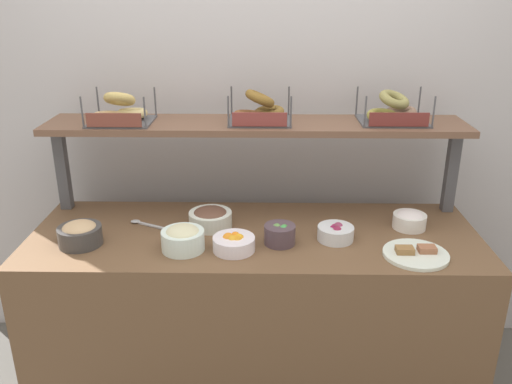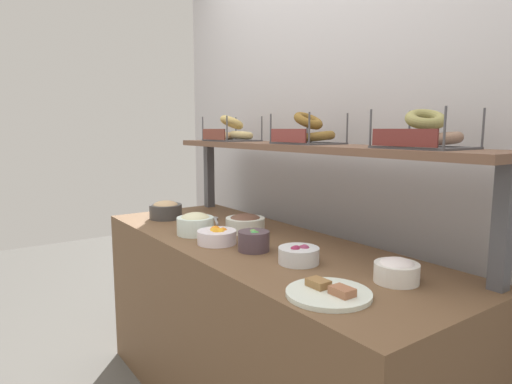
# 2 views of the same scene
# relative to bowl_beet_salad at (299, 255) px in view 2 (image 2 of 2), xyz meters

# --- Properties ---
(back_wall) EXTENTS (3.15, 0.06, 2.40)m
(back_wall) POSITION_rel_bowl_beet_salad_xyz_m (-0.34, 0.61, 0.32)
(back_wall) COLOR #BBB8BB
(back_wall) RESTS_ON ground_plane
(deli_counter) EXTENTS (1.95, 0.70, 0.85)m
(deli_counter) POSITION_rel_bowl_beet_salad_xyz_m (-0.34, 0.06, -0.46)
(deli_counter) COLOR brown
(deli_counter) RESTS_ON ground_plane
(shelf_riser_left) EXTENTS (0.05, 0.05, 0.40)m
(shelf_riser_left) POSITION_rel_bowl_beet_salad_xyz_m (-1.26, 0.33, 0.17)
(shelf_riser_left) COLOR #4C4C51
(shelf_riser_left) RESTS_ON deli_counter
(shelf_riser_right) EXTENTS (0.05, 0.05, 0.40)m
(shelf_riser_right) POSITION_rel_bowl_beet_salad_xyz_m (0.57, 0.33, 0.17)
(shelf_riser_right) COLOR #4C4C51
(shelf_riser_right) RESTS_ON deli_counter
(upper_shelf) EXTENTS (1.91, 0.32, 0.03)m
(upper_shelf) POSITION_rel_bowl_beet_salad_xyz_m (-0.34, 0.33, 0.38)
(upper_shelf) COLOR brown
(upper_shelf) RESTS_ON shelf_riser_left
(bowl_beet_salad) EXTENTS (0.15, 0.15, 0.07)m
(bowl_beet_salad) POSITION_rel_bowl_beet_salad_xyz_m (0.00, 0.00, 0.00)
(bowl_beet_salad) COLOR silver
(bowl_beet_salad) RESTS_ON deli_counter
(bowl_scallion_spread) EXTENTS (0.18, 0.18, 0.11)m
(bowl_scallion_spread) POSITION_rel_bowl_beet_salad_xyz_m (-0.63, -0.10, 0.02)
(bowl_scallion_spread) COLOR white
(bowl_scallion_spread) RESTS_ON deli_counter
(bowl_veggie_mix) EXTENTS (0.13, 0.13, 0.09)m
(bowl_veggie_mix) POSITION_rel_bowl_beet_salad_xyz_m (-0.24, -0.04, 0.01)
(bowl_veggie_mix) COLOR #503E47
(bowl_veggie_mix) RESTS_ON deli_counter
(bowl_chocolate_spread) EXTENTS (0.19, 0.19, 0.09)m
(bowl_chocolate_spread) POSITION_rel_bowl_beet_salad_xyz_m (-0.54, 0.12, 0.01)
(bowl_chocolate_spread) COLOR white
(bowl_chocolate_spread) RESTS_ON deli_counter
(bowl_fruit_salad) EXTENTS (0.17, 0.17, 0.07)m
(bowl_fruit_salad) POSITION_rel_bowl_beet_salad_xyz_m (-0.43, -0.11, 0.00)
(bowl_fruit_salad) COLOR white
(bowl_fruit_salad) RESTS_ON deli_counter
(bowl_hummus) EXTENTS (0.18, 0.18, 0.10)m
(bowl_hummus) POSITION_rel_bowl_beet_salad_xyz_m (-1.07, -0.06, 0.02)
(bowl_hummus) COLOR #3F3D3C
(bowl_hummus) RESTS_ON deli_counter
(bowl_cream_cheese) EXTENTS (0.15, 0.15, 0.08)m
(bowl_cream_cheese) POSITION_rel_bowl_beet_salad_xyz_m (0.34, 0.13, 0.01)
(bowl_cream_cheese) COLOR white
(bowl_cream_cheese) RESTS_ON deli_counter
(serving_plate_white) EXTENTS (0.26, 0.26, 0.04)m
(serving_plate_white) POSITION_rel_bowl_beet_salad_xyz_m (0.30, -0.14, -0.02)
(serving_plate_white) COLOR white
(serving_plate_white) RESTS_ON deli_counter
(serving_spoon_near_plate) EXTENTS (0.17, 0.09, 0.01)m
(serving_spoon_near_plate) POSITION_rel_bowl_beet_salad_xyz_m (-0.85, 0.13, -0.03)
(serving_spoon_near_plate) COLOR #B7B7BC
(serving_spoon_near_plate) RESTS_ON deli_counter
(bagel_basket_plain) EXTENTS (0.28, 0.24, 0.15)m
(bagel_basket_plain) POSITION_rel_bowl_beet_salad_xyz_m (-0.95, 0.30, 0.45)
(bagel_basket_plain) COLOR #4C4C51
(bagel_basket_plain) RESTS_ON upper_shelf
(bagel_basket_cinnamon_raisin) EXTENTS (0.29, 0.26, 0.15)m
(bagel_basket_cinnamon_raisin) POSITION_rel_bowl_beet_salad_xyz_m (-0.33, 0.33, 0.45)
(bagel_basket_cinnamon_raisin) COLOR #4C4C51
(bagel_basket_cinnamon_raisin) RESTS_ON upper_shelf
(bagel_basket_everything) EXTENTS (0.30, 0.26, 0.15)m
(bagel_basket_everything) POSITION_rel_bowl_beet_salad_xyz_m (0.27, 0.34, 0.44)
(bagel_basket_everything) COLOR #4C4C51
(bagel_basket_everything) RESTS_ON upper_shelf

